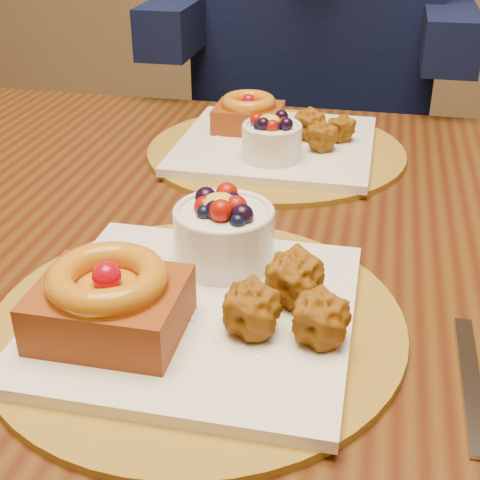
% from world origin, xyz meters
% --- Properties ---
extents(dining_table, '(1.60, 0.90, 0.76)m').
position_xyz_m(dining_table, '(0.08, 0.01, 0.68)').
color(dining_table, '#3B180A').
rests_on(dining_table, ground).
extents(place_setting_near, '(0.38, 0.38, 0.09)m').
position_xyz_m(place_setting_near, '(0.08, -0.20, 0.79)').
color(place_setting_near, brown).
rests_on(place_setting_near, dining_table).
extents(place_setting_far, '(0.38, 0.38, 0.08)m').
position_xyz_m(place_setting_far, '(0.08, 0.23, 0.78)').
color(place_setting_far, brown).
rests_on(place_setting_far, dining_table).
extents(chair_far, '(0.46, 0.46, 0.80)m').
position_xyz_m(chair_far, '(0.03, 0.76, 0.44)').
color(chair_far, black).
rests_on(chair_far, ground).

